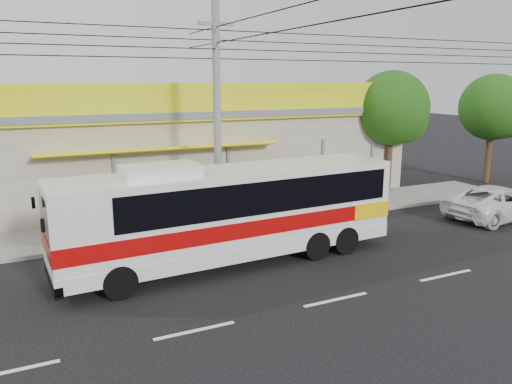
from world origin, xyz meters
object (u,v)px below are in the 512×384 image
motorbike_dark (95,219)px  tree_far (495,110)px  white_car (499,202)px  utility_pole (216,43)px  tree_near (394,111)px  coach_bus (237,208)px

motorbike_dark → tree_far: bearing=-69.9°
motorbike_dark → white_car: white_car is taller
motorbike_dark → white_car: size_ratio=0.37×
utility_pole → tree_near: size_ratio=5.39×
motorbike_dark → tree_far: tree_far is taller
white_car → motorbike_dark: bearing=69.8°
coach_bus → utility_pole: utility_pole is taller
coach_bus → white_car: size_ratio=2.20×
tree_near → utility_pole: bearing=-163.7°
coach_bus → tree_far: 19.40m
tree_near → coach_bus: bearing=-151.9°
white_car → coach_bus: bearing=86.2°
utility_pole → tree_far: (17.89, 2.86, -2.91)m
white_car → utility_pole: bearing=72.4°
motorbike_dark → utility_pole: bearing=-95.7°
tree_far → white_car: bearing=-137.3°
coach_bus → tree_near: 13.14m
white_car → tree_near: (-0.82, 6.03, 3.56)m
utility_pole → white_car: bearing=-13.6°
white_car → tree_far: (6.17, 5.69, 3.47)m
coach_bus → motorbike_dark: (-3.78, 4.69, -1.11)m
coach_bus → motorbike_dark: 6.13m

